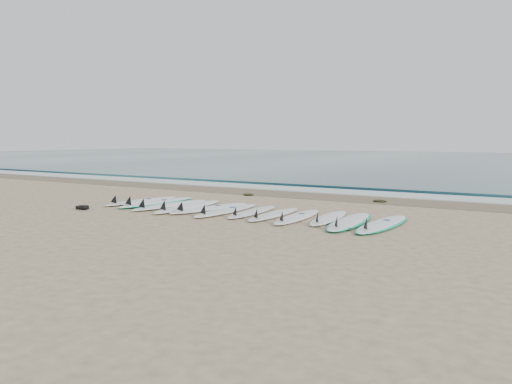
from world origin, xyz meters
The scene contains 20 objects.
ground centered at (0.00, 0.00, 0.00)m, with size 120.00×120.00×0.00m, color tan.
ocean centered at (0.00, 32.50, 0.01)m, with size 120.00×55.00×0.03m, color #22525D.
wet_sand_band centered at (0.00, 4.10, 0.01)m, with size 120.00×1.80×0.01m, color #6D5F48.
foam_band centered at (0.00, 5.50, 0.02)m, with size 120.00×1.40×0.04m, color silver.
wave_crest centered at (0.00, 7.00, 0.05)m, with size 120.00×1.00×0.10m, color #22525D.
surfboard_0 centered at (-3.37, 0.12, 0.06)m, with size 0.75×2.53×0.32m.
surfboard_1 centered at (-2.80, 0.14, 0.05)m, with size 0.77×2.72×0.34m.
surfboard_2 centered at (-2.13, -0.10, 0.06)m, with size 0.74×2.64×0.33m.
surfboard_3 centered at (-1.52, -0.13, 0.06)m, with size 0.77×2.80×0.35m.
surfboard_4 centered at (-0.91, -0.05, 0.06)m, with size 0.97×2.62×0.33m.
surfboard_5 centered at (-0.33, -0.15, 0.06)m, with size 0.61×2.59×0.33m.
surfboard_6 centered at (0.31, 0.00, 0.05)m, with size 0.68×2.34×0.29m.
surfboard_7 centered at (0.93, -0.07, 0.05)m, with size 0.57×2.33×0.30m.
surfboard_8 centered at (1.55, -0.13, 0.05)m, with size 0.70×2.41×0.30m.
surfboard_9 centered at (2.19, 0.11, 0.05)m, with size 0.75×2.33×0.29m.
surfboard_10 centered at (2.75, -0.11, 0.05)m, with size 0.87×2.64×0.33m.
surfboard_11 centered at (3.42, -0.06, 0.05)m, with size 0.68×2.58×0.33m.
seaweed_near centered at (-1.78, 3.15, 0.03)m, with size 0.35×0.27×0.07m, color black.
seaweed_far centered at (2.21, 3.64, 0.04)m, with size 0.38×0.30×0.07m, color black.
leash_coil centered at (-3.69, -1.54, 0.05)m, with size 0.46×0.36×0.11m.
Camera 1 is at (6.41, -9.77, 1.74)m, focal length 35.00 mm.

